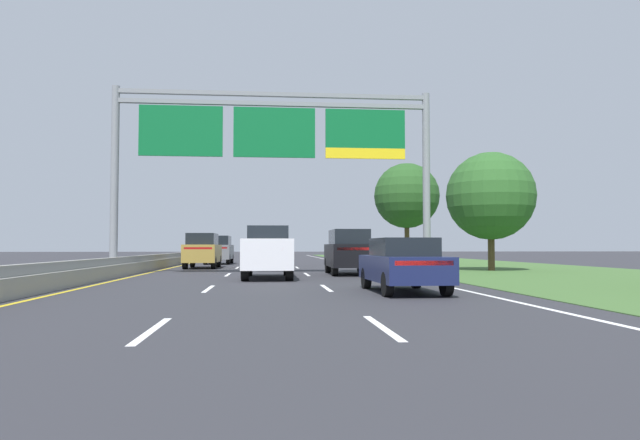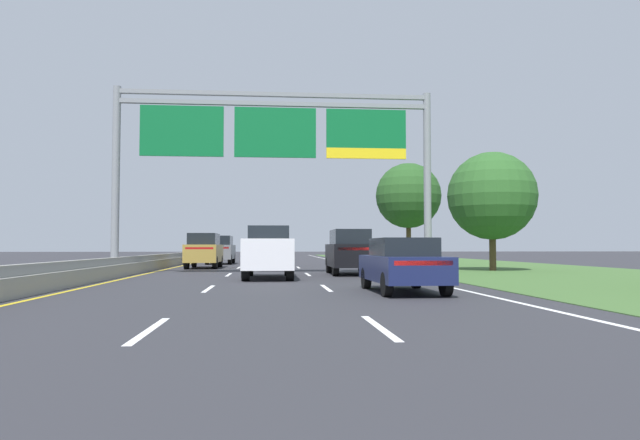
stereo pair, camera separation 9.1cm
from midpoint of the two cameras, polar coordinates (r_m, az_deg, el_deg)
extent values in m
plane|color=#2B2B30|center=(34.02, -5.25, -4.82)|extent=(220.00, 220.00, 0.00)
cube|color=white|center=(9.76, -16.38, -10.30)|extent=(0.14, 3.00, 0.01)
cube|color=white|center=(18.63, -11.00, -6.63)|extent=(0.14, 3.00, 0.01)
cube|color=white|center=(27.59, -9.12, -5.31)|extent=(0.14, 3.00, 0.01)
cube|color=white|center=(36.57, -8.16, -4.64)|extent=(0.14, 3.00, 0.01)
cube|color=white|center=(45.55, -7.59, -4.24)|extent=(0.14, 3.00, 0.01)
cube|color=white|center=(54.54, -7.20, -3.96)|extent=(0.14, 3.00, 0.01)
cube|color=white|center=(63.54, -6.92, -3.77)|extent=(0.14, 3.00, 0.01)
cube|color=white|center=(72.53, -6.71, -3.62)|extent=(0.14, 3.00, 0.01)
cube|color=white|center=(81.53, -6.55, -3.50)|extent=(0.14, 3.00, 0.01)
cube|color=white|center=(9.76, 5.83, -10.39)|extent=(0.14, 3.00, 0.01)
cube|color=white|center=(18.63, 0.48, -6.67)|extent=(0.14, 3.00, 0.01)
cube|color=white|center=(27.59, -1.39, -5.35)|extent=(0.14, 3.00, 0.01)
cube|color=white|center=(36.57, -2.34, -4.67)|extent=(0.14, 3.00, 0.01)
cube|color=white|center=(45.55, -2.92, -4.26)|extent=(0.14, 3.00, 0.01)
cube|color=white|center=(54.54, -3.30, -3.98)|extent=(0.14, 3.00, 0.01)
cube|color=white|center=(63.54, -3.58, -3.78)|extent=(0.14, 3.00, 0.01)
cube|color=white|center=(72.53, -3.78, -3.63)|extent=(0.14, 3.00, 0.01)
cube|color=white|center=(81.53, -3.95, -3.52)|extent=(0.14, 3.00, 0.01)
cube|color=white|center=(34.53, 4.62, -4.78)|extent=(0.16, 106.00, 0.01)
cube|color=gold|center=(34.53, -15.13, -4.70)|extent=(0.16, 106.00, 0.01)
cube|color=#3D602D|center=(36.77, 17.12, -4.53)|extent=(14.00, 110.00, 0.02)
cube|color=gray|center=(34.65, -16.26, -4.23)|extent=(0.60, 110.00, 0.55)
cube|color=gray|center=(34.64, -16.26, -3.53)|extent=(0.25, 110.00, 0.30)
cylinder|color=gray|center=(28.51, -19.57, 3.72)|extent=(0.36, 0.36, 8.78)
cylinder|color=gray|center=(28.66, 10.29, 3.57)|extent=(0.36, 0.36, 8.78)
cube|color=gray|center=(28.39, -4.56, 12.15)|extent=(14.70, 0.24, 0.20)
cube|color=gray|center=(28.28, -4.57, 11.27)|extent=(14.70, 0.24, 0.20)
cube|color=#0C602D|center=(28.09, -13.55, 8.49)|extent=(3.83, 0.12, 2.37)
cube|color=#0C602D|center=(27.80, -4.57, 8.54)|extent=(3.83, 0.12, 2.37)
cube|color=#0C602D|center=(28.23, 4.37, 8.88)|extent=(3.83, 0.12, 1.87)
cube|color=yellow|center=(28.02, 4.38, 6.51)|extent=(3.83, 0.12, 0.50)
cube|color=silver|center=(24.37, -5.25, -3.55)|extent=(2.05, 5.42, 1.00)
cube|color=black|center=(25.22, -5.22, -1.49)|extent=(1.74, 1.92, 0.78)
cube|color=#B21414|center=(21.70, -5.31, -2.87)|extent=(1.68, 0.10, 0.12)
cube|color=silver|center=(22.63, -5.28, -2.10)|extent=(2.02, 1.96, 0.20)
cylinder|color=black|center=(26.23, -7.08, -4.56)|extent=(0.31, 0.84, 0.84)
cylinder|color=black|center=(26.22, -3.35, -4.58)|extent=(0.31, 0.84, 0.84)
cylinder|color=black|center=(22.57, -7.46, -4.88)|extent=(0.31, 0.84, 0.84)
cylinder|color=black|center=(22.55, -3.13, -4.90)|extent=(0.31, 0.84, 0.84)
cube|color=slate|center=(44.50, -9.92, -3.10)|extent=(1.97, 4.73, 1.05)
cube|color=black|center=(44.35, -9.93, -1.98)|extent=(1.68, 3.02, 0.68)
cube|color=#B21414|center=(42.20, -10.22, -2.70)|extent=(1.60, 0.10, 0.12)
cylinder|color=black|center=(46.18, -10.75, -3.72)|extent=(0.27, 0.76, 0.76)
cylinder|color=black|center=(46.03, -8.72, -3.74)|extent=(0.27, 0.76, 0.76)
cylinder|color=black|center=(43.01, -11.22, -3.81)|extent=(0.27, 0.76, 0.76)
cylinder|color=black|center=(42.85, -9.04, -3.83)|extent=(0.27, 0.76, 0.76)
cube|color=#B2B5BA|center=(37.09, -5.41, -3.57)|extent=(1.90, 4.43, 0.72)
cube|color=black|center=(37.04, -5.40, -2.61)|extent=(1.61, 2.33, 0.52)
cube|color=#B21414|center=(34.93, -5.35, -3.28)|extent=(1.53, 0.11, 0.12)
cylinder|color=black|center=(38.59, -6.63, -4.06)|extent=(0.23, 0.66, 0.66)
cylinder|color=black|center=(38.62, -4.25, -4.07)|extent=(0.23, 0.66, 0.66)
cylinder|color=black|center=(35.60, -6.66, -4.18)|extent=(0.23, 0.66, 0.66)
cylinder|color=black|center=(35.63, -4.08, -4.19)|extent=(0.23, 0.66, 0.66)
cube|color=#161E47|center=(17.11, 7.97, -4.71)|extent=(1.89, 4.43, 0.72)
cube|color=black|center=(17.05, 7.99, -2.64)|extent=(1.60, 2.33, 0.52)
cube|color=#B21414|center=(15.02, 9.98, -4.17)|extent=(1.53, 0.10, 0.12)
cylinder|color=black|center=(18.42, 4.40, -5.70)|extent=(0.23, 0.66, 0.66)
cylinder|color=black|center=(18.78, 9.23, -5.61)|extent=(0.23, 0.66, 0.66)
cylinder|color=black|center=(15.49, 6.45, -6.28)|extent=(0.23, 0.66, 0.66)
cylinder|color=black|center=(15.92, 12.11, -6.14)|extent=(0.23, 0.66, 0.66)
cube|color=#A38438|center=(36.23, -11.48, -3.21)|extent=(1.94, 4.72, 1.05)
cube|color=black|center=(36.08, -11.50, -1.84)|extent=(1.66, 3.02, 0.68)
cube|color=#B21414|center=(33.93, -11.94, -2.72)|extent=(1.60, 0.09, 0.12)
cylinder|color=black|center=(37.92, -12.44, -3.97)|extent=(0.27, 0.76, 0.76)
cylinder|color=black|center=(37.74, -9.96, -3.99)|extent=(0.27, 0.76, 0.76)
cylinder|color=black|center=(34.76, -13.15, -4.09)|extent=(0.27, 0.76, 0.76)
cylinder|color=black|center=(34.56, -10.45, -4.12)|extent=(0.27, 0.76, 0.76)
cube|color=black|center=(27.65, 2.70, -3.47)|extent=(1.96, 4.72, 1.05)
cube|color=black|center=(27.51, 2.74, -1.67)|extent=(1.67, 3.02, 0.68)
cube|color=#B21414|center=(25.36, 3.36, -2.84)|extent=(1.60, 0.10, 0.12)
cylinder|color=black|center=(29.17, 0.70, -4.46)|extent=(0.27, 0.76, 0.76)
cylinder|color=black|center=(29.36, 3.90, -4.44)|extent=(0.27, 0.76, 0.76)
cylinder|color=black|center=(25.99, 1.35, -4.69)|extent=(0.27, 0.76, 0.76)
cylinder|color=black|center=(26.21, 4.93, -4.66)|extent=(0.27, 0.76, 0.76)
cylinder|color=#4C3823|center=(32.82, 16.36, -2.93)|extent=(0.36, 0.36, 2.16)
sphere|color=#285623|center=(32.94, 16.29, 2.28)|extent=(4.78, 4.78, 4.78)
cylinder|color=#4C3823|center=(43.87, 8.46, -2.23)|extent=(0.36, 0.36, 3.17)
sphere|color=#234C1E|center=(44.03, 8.43, 2.37)|extent=(4.88, 4.88, 4.88)
camera|label=1|loc=(0.05, -90.14, 0.01)|focal=32.67mm
camera|label=2|loc=(0.05, 89.86, -0.01)|focal=32.67mm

